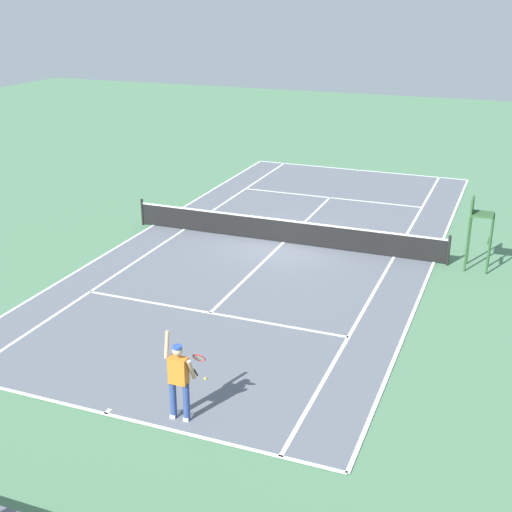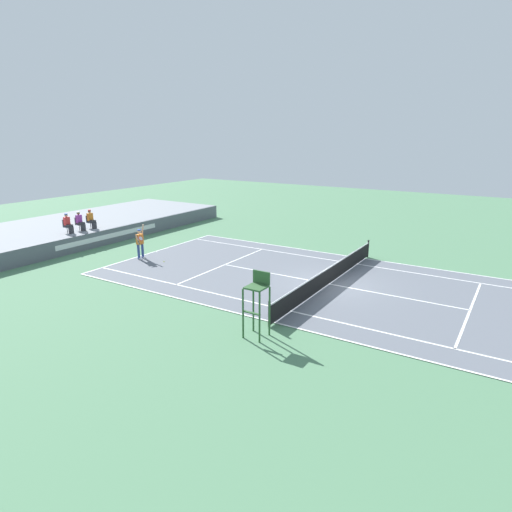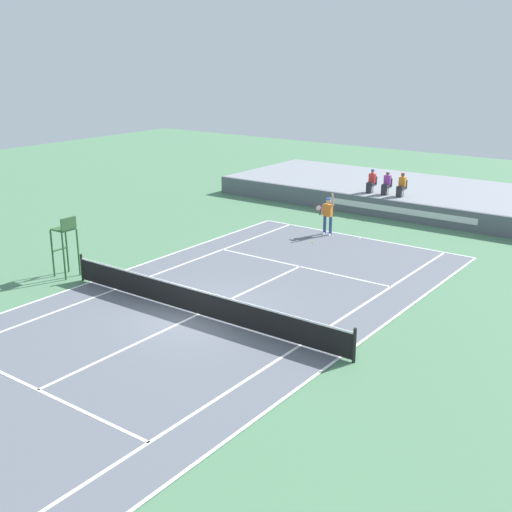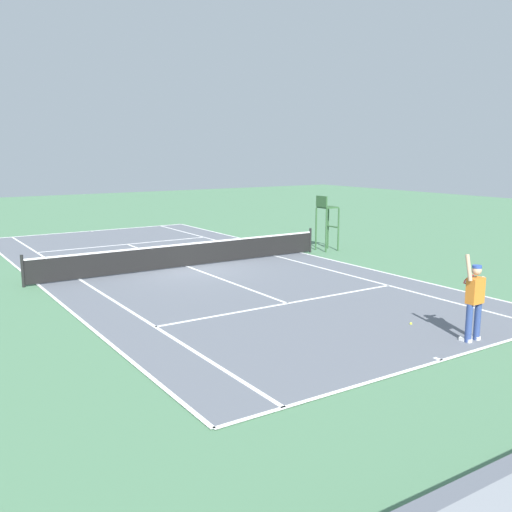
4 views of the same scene
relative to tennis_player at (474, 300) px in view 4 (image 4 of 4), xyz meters
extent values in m
plane|color=#4C7A56|center=(1.63, -11.41, -0.99)|extent=(80.00, 80.00, 0.00)
cube|color=slate|center=(1.63, -11.41, -0.98)|extent=(10.98, 23.78, 0.02)
cube|color=white|center=(1.63, 0.48, -0.97)|extent=(10.98, 0.10, 0.01)
cube|color=white|center=(1.63, -23.30, -0.97)|extent=(10.98, 0.10, 0.01)
cube|color=white|center=(-3.86, -11.41, -0.97)|extent=(0.10, 23.78, 0.01)
cube|color=white|center=(7.12, -11.41, -0.97)|extent=(0.10, 23.78, 0.01)
cube|color=white|center=(-2.48, -11.41, -0.97)|extent=(0.10, 23.78, 0.01)
cube|color=white|center=(5.74, -11.41, -0.97)|extent=(0.10, 23.78, 0.01)
cube|color=white|center=(1.63, -5.01, -0.97)|extent=(8.22, 0.10, 0.01)
cube|color=white|center=(1.63, -17.81, -0.97)|extent=(8.22, 0.10, 0.01)
cube|color=white|center=(1.63, -11.41, -0.97)|extent=(0.10, 12.80, 0.01)
cube|color=white|center=(1.63, 0.38, -0.97)|extent=(0.10, 0.20, 0.01)
cube|color=white|center=(1.63, -23.20, -0.97)|extent=(0.10, 0.20, 0.01)
cylinder|color=black|center=(-4.31, -11.41, -0.46)|extent=(0.10, 0.10, 1.07)
cylinder|color=black|center=(7.57, -11.41, -0.46)|extent=(0.10, 0.10, 1.07)
cube|color=black|center=(1.63, -11.41, -0.51)|extent=(11.78, 0.02, 0.84)
cube|color=white|center=(1.63, -11.41, -0.09)|extent=(11.78, 0.03, 0.06)
cylinder|color=navy|center=(0.17, 0.02, -0.53)|extent=(0.15, 0.15, 0.92)
cylinder|color=navy|center=(-0.15, 0.01, -0.53)|extent=(0.15, 0.15, 0.92)
cube|color=white|center=(0.17, -0.04, -0.94)|extent=(0.13, 0.28, 0.10)
cube|color=white|center=(-0.15, -0.05, -0.94)|extent=(0.13, 0.28, 0.10)
cube|color=orange|center=(0.01, 0.02, 0.23)|extent=(0.40, 0.25, 0.60)
sphere|color=tan|center=(0.01, 0.02, 0.70)|extent=(0.22, 0.22, 0.22)
cylinder|color=#2D4CA8|center=(0.01, 0.02, 0.79)|extent=(0.21, 0.21, 0.06)
cylinder|color=tan|center=(0.27, -0.01, 0.79)|extent=(0.09, 0.21, 0.61)
cylinder|color=tan|center=(-0.25, -0.09, 0.25)|extent=(0.10, 0.33, 0.56)
cylinder|color=black|center=(-0.29, -0.21, 0.12)|extent=(0.04, 0.19, 0.25)
torus|color=red|center=(-0.29, -0.39, 0.38)|extent=(0.31, 0.20, 0.26)
cylinder|color=silver|center=(-0.29, -0.39, 0.38)|extent=(0.27, 0.16, 0.22)
sphere|color=#D1E533|center=(0.20, -1.65, -0.96)|extent=(0.07, 0.07, 0.07)
cylinder|color=#2D562D|center=(-5.60, -11.76, -0.04)|extent=(0.07, 0.07, 1.90)
cylinder|color=#2D562D|center=(-5.60, -11.06, -0.04)|extent=(0.07, 0.07, 1.90)
cylinder|color=#2D562D|center=(-4.90, -11.76, -0.04)|extent=(0.07, 0.07, 1.90)
cylinder|color=#2D562D|center=(-4.90, -11.06, -0.04)|extent=(0.07, 0.07, 1.90)
cube|color=#2D562D|center=(-5.25, -11.41, 0.94)|extent=(0.70, 0.70, 0.06)
cube|color=#2D562D|center=(-4.90, -11.41, 1.21)|extent=(0.06, 0.70, 0.48)
cube|color=#2D562D|center=(-5.57, -11.41, 0.05)|extent=(0.10, 0.70, 0.04)
camera|label=1|loc=(-6.21, 11.32, 7.78)|focal=48.40mm
camera|label=2|loc=(-17.86, -19.24, 6.20)|focal=30.80mm
camera|label=3|loc=(15.39, -26.81, 7.59)|focal=45.91mm
camera|label=4|loc=(11.18, 7.91, 3.36)|focal=40.16mm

